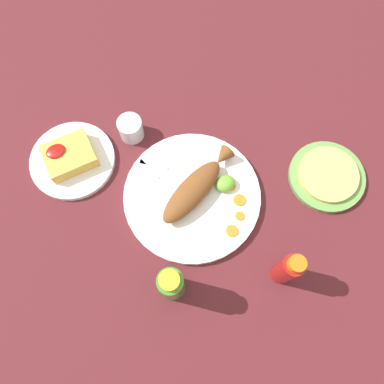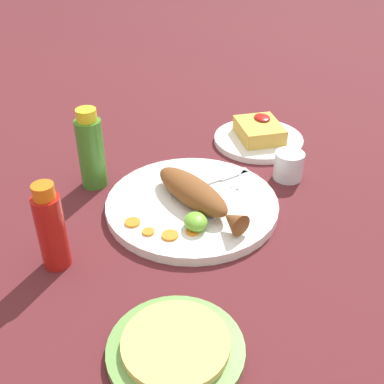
{
  "view_description": "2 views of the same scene",
  "coord_description": "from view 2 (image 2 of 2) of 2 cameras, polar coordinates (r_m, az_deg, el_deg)",
  "views": [
    {
      "loc": [
        0.13,
        0.26,
        0.85
      ],
      "look_at": [
        0.0,
        0.0,
        0.04
      ],
      "focal_mm": 35.0,
      "sensor_mm": 36.0,
      "label": 1
    },
    {
      "loc": [
        -0.73,
        0.17,
        0.54
      ],
      "look_at": [
        0.0,
        0.0,
        0.04
      ],
      "focal_mm": 45.0,
      "sensor_mm": 36.0,
      "label": 2
    }
  ],
  "objects": [
    {
      "name": "ground_plane",
      "position": [
        0.92,
        0.0,
        -1.97
      ],
      "size": [
        4.0,
        4.0,
        0.0
      ],
      "primitive_type": "plane",
      "color": "#561E23"
    },
    {
      "name": "fork_near",
      "position": [
        0.97,
        2.8,
        1.39
      ],
      "size": [
        0.07,
        0.18,
        0.0
      ],
      "rotation": [
        0.0,
        0.0,
        5.02
      ],
      "color": "silver",
      "rests_on": "main_plate"
    },
    {
      "name": "tortilla_stack",
      "position": [
        0.66,
        -1.96,
        -17.54
      ],
      "size": [
        0.14,
        0.14,
        0.01
      ],
      "primitive_type": "cylinder",
      "color": "#E0C666",
      "rests_on": "tortilla_plate"
    },
    {
      "name": "fries_pile",
      "position": [
        1.14,
        7.98,
        7.29
      ],
      "size": [
        0.11,
        0.09,
        0.04
      ],
      "color": "gold",
      "rests_on": "side_plate_fries"
    },
    {
      "name": "fried_fish",
      "position": [
        0.89,
        0.51,
        -0.23
      ],
      "size": [
        0.23,
        0.14,
        0.05
      ],
      "rotation": [
        0.0,
        0.0,
        0.42
      ],
      "color": "brown",
      "rests_on": "main_plate"
    },
    {
      "name": "side_plate_fries",
      "position": [
        1.15,
        7.87,
        6.13
      ],
      "size": [
        0.21,
        0.21,
        0.01
      ],
      "primitive_type": "cylinder",
      "color": "white",
      "rests_on": "ground_plane"
    },
    {
      "name": "lime_wedge_main",
      "position": [
        0.83,
        0.43,
        -3.52
      ],
      "size": [
        0.05,
        0.04,
        0.03
      ],
      "primitive_type": "ellipsoid",
      "color": "#6BB233",
      "rests_on": "main_plate"
    },
    {
      "name": "carrot_slice_mid",
      "position": [
        0.83,
        -5.19,
        -4.72
      ],
      "size": [
        0.02,
        0.02,
        0.0
      ],
      "primitive_type": "cylinder",
      "color": "orange",
      "rests_on": "main_plate"
    },
    {
      "name": "carrot_slice_near",
      "position": [
        0.86,
        -7.07,
        -3.6
      ],
      "size": [
        0.03,
        0.03,
        0.0
      ],
      "primitive_type": "cylinder",
      "color": "orange",
      "rests_on": "main_plate"
    },
    {
      "name": "salt_cup",
      "position": [
        1.02,
        11.36,
        2.91
      ],
      "size": [
        0.06,
        0.06,
        0.06
      ],
      "color": "silver",
      "rests_on": "ground_plane"
    },
    {
      "name": "carrot_slice_extra",
      "position": [
        0.83,
        0.05,
        -4.71
      ],
      "size": [
        0.02,
        0.02,
        0.0
      ],
      "primitive_type": "cylinder",
      "color": "orange",
      "rests_on": "main_plate"
    },
    {
      "name": "carrot_slice_far",
      "position": [
        0.82,
        -2.63,
        -5.15
      ],
      "size": [
        0.03,
        0.03,
        0.0
      ],
      "primitive_type": "cylinder",
      "color": "orange",
      "rests_on": "main_plate"
    },
    {
      "name": "fork_far",
      "position": [
        0.94,
        4.83,
        0.17
      ],
      "size": [
        0.15,
        0.13,
        0.0
      ],
      "rotation": [
        0.0,
        0.0,
        5.58
      ],
      "color": "silver",
      "rests_on": "main_plate"
    },
    {
      "name": "main_plate",
      "position": [
        0.91,
        0.0,
        -1.51
      ],
      "size": [
        0.33,
        0.33,
        0.02
      ],
      "primitive_type": "cylinder",
      "color": "white",
      "rests_on": "ground_plane"
    },
    {
      "name": "tortilla_plate",
      "position": [
        0.67,
        -1.94,
        -18.23
      ],
      "size": [
        0.18,
        0.18,
        0.01
      ],
      "primitive_type": "cylinder",
      "color": "#6B9E4C",
      "rests_on": "ground_plane"
    },
    {
      "name": "hot_sauce_bottle_green",
      "position": [
        0.97,
        -11.89,
        4.83
      ],
      "size": [
        0.05,
        0.05,
        0.17
      ],
      "color": "#3D8428",
      "rests_on": "ground_plane"
    },
    {
      "name": "hot_sauce_bottle_red",
      "position": [
        0.78,
        -16.36,
        -4.18
      ],
      "size": [
        0.05,
        0.05,
        0.15
      ],
      "color": "#B21914",
      "rests_on": "ground_plane"
    }
  ]
}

